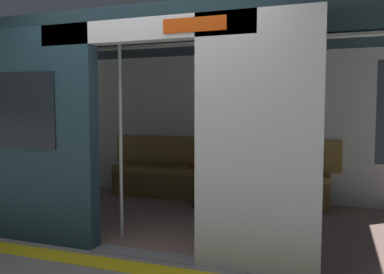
# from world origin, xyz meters

# --- Properties ---
(ground_plane) EXTENTS (60.00, 60.00, 0.00)m
(ground_plane) POSITION_xyz_m (0.00, 0.00, 0.00)
(ground_plane) COLOR gray
(platform_edge_strip) EXTENTS (8.00, 0.24, 0.01)m
(platform_edge_strip) POSITION_xyz_m (0.00, 0.30, 0.00)
(platform_edge_strip) COLOR yellow
(platform_edge_strip) RESTS_ON ground_plane
(train_car) EXTENTS (6.40, 2.79, 2.29)m
(train_car) POSITION_xyz_m (0.08, -1.24, 1.53)
(train_car) COLOR silver
(train_car) RESTS_ON ground_plane
(bench_seat) EXTENTS (3.24, 0.44, 0.47)m
(bench_seat) POSITION_xyz_m (0.00, -2.28, 0.36)
(bench_seat) COLOR olive
(bench_seat) RESTS_ON ground_plane
(person_seated) EXTENTS (0.55, 0.70, 1.20)m
(person_seated) POSITION_xyz_m (-0.03, -2.23, 0.69)
(person_seated) COLOR silver
(person_seated) RESTS_ON ground_plane
(handbag) EXTENTS (0.26, 0.15, 0.17)m
(handbag) POSITION_xyz_m (-0.39, -2.31, 0.55)
(handbag) COLOR #262D4C
(handbag) RESTS_ON bench_seat
(book) EXTENTS (0.22, 0.26, 0.03)m
(book) POSITION_xyz_m (0.33, -2.34, 0.48)
(book) COLOR #B22D2D
(book) RESTS_ON bench_seat
(grab_pole_door) EXTENTS (0.04, 0.04, 2.15)m
(grab_pole_door) POSITION_xyz_m (0.47, -0.40, 1.08)
(grab_pole_door) COLOR silver
(grab_pole_door) RESTS_ON ground_plane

